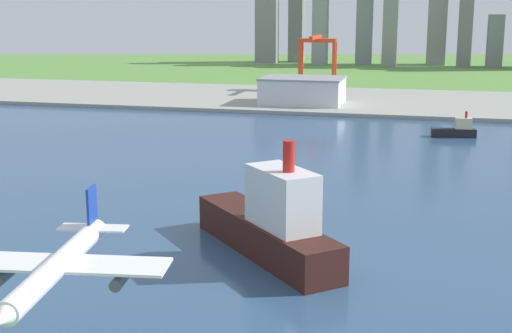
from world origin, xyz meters
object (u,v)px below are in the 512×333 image
cargo_ship (271,224)px  port_crane_red (317,50)px  airplane_landing (58,266)px  warehouse_main (303,90)px  tugboat_small (456,130)px

cargo_ship → port_crane_red: bearing=97.6°
airplane_landing → cargo_ship: 78.01m
port_crane_red → cargo_ship: bearing=-82.4°
port_crane_red → warehouse_main: port_crane_red is taller
tugboat_small → warehouse_main: (-97.01, 91.92, 7.40)m
airplane_landing → cargo_ship: cargo_ship is taller
cargo_ship → airplane_landing: bearing=-105.2°
airplane_landing → warehouse_main: (-25.15, 364.29, -11.44)m
cargo_ship → tugboat_small: bearing=75.4°
airplane_landing → warehouse_main: bearing=93.9°
airplane_landing → warehouse_main: 365.34m
port_crane_red → warehouse_main: bearing=-87.4°
airplane_landing → port_crane_red: 443.38m
warehouse_main → port_crane_red: bearing=92.6°
cargo_ship → warehouse_main: bearing=98.9°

